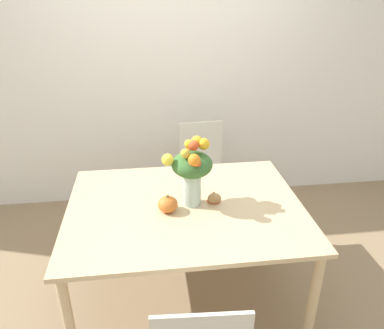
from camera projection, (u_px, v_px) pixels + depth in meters
ground_plane at (186, 290)px, 2.76m from camera, size 12.00×12.00×0.00m
wall_back at (168, 66)px, 3.46m from camera, size 8.00×0.06×2.70m
dining_table at (185, 215)px, 2.47m from camera, size 1.53×1.18×0.74m
flower_vase at (192, 168)px, 2.35m from camera, size 0.32×0.30×0.47m
pumpkin at (168, 204)px, 2.36m from camera, size 0.13×0.13×0.12m
turkey_figurine at (214, 197)px, 2.47m from camera, size 0.09×0.12×0.07m
dining_chair_near_window at (204, 173)px, 3.41m from camera, size 0.45×0.45×0.93m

